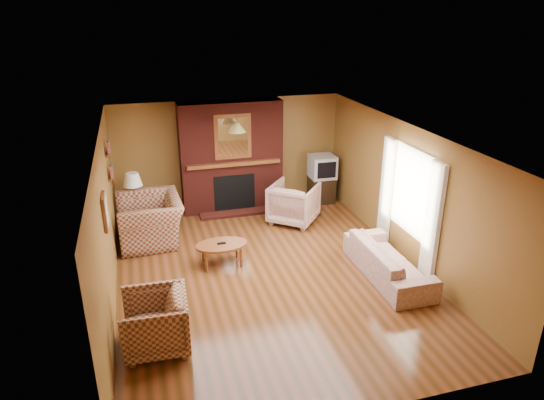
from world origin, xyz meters
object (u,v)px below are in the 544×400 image
object	(u,v)px
crt_tv	(322,167)
floral_armchair	(294,203)
plaid_loveseat	(150,220)
tv_stand	(321,189)
floral_sofa	(388,261)
coffee_table	(222,246)
fireplace	(231,157)
table_lamp	(133,186)
side_table	(137,215)
plaid_armchair	(155,322)

from	to	relation	value
crt_tv	floral_armchair	bearing A→B (deg)	-136.98
plaid_loveseat	tv_stand	bearing A→B (deg)	101.83
floral_sofa	coffee_table	xyz separation A→B (m)	(-2.61, 1.15, 0.07)
fireplace	table_lamp	bearing A→B (deg)	-165.71
plaid_loveseat	coffee_table	xyz separation A→B (m)	(1.14, -1.31, -0.08)
fireplace	side_table	bearing A→B (deg)	-165.71
floral_sofa	table_lamp	xyz separation A→B (m)	(-4.00, 3.11, 0.63)
crt_tv	plaid_armchair	bearing A→B (deg)	-133.20
plaid_loveseat	coffee_table	distance (m)	1.74
floral_sofa	coffee_table	size ratio (longest dim) A/B	2.19
tv_stand	plaid_armchair	bearing A→B (deg)	-129.88
floral_sofa	tv_stand	xyz separation A→B (m)	(0.15, 3.46, 0.01)
coffee_table	plaid_armchair	bearing A→B (deg)	-122.38
plaid_armchair	floral_armchair	bearing A→B (deg)	140.47
floral_sofa	fireplace	bearing A→B (deg)	28.00
plaid_armchair	table_lamp	xyz separation A→B (m)	(-0.15, 3.91, 0.53)
coffee_table	plaid_loveseat	bearing A→B (deg)	131.20
side_table	table_lamp	bearing A→B (deg)	0.00
floral_armchair	tv_stand	distance (m)	1.34
table_lamp	tv_stand	size ratio (longest dim) A/B	1.04
fireplace	table_lamp	size ratio (longest dim) A/B	3.91
floral_sofa	side_table	bearing A→B (deg)	52.62
fireplace	plaid_armchair	bearing A→B (deg)	-113.67
fireplace	side_table	distance (m)	2.34
floral_armchair	tv_stand	bearing A→B (deg)	-97.30
plaid_loveseat	floral_armchair	size ratio (longest dim) A/B	1.46
floral_sofa	plaid_loveseat	bearing A→B (deg)	57.18
fireplace	crt_tv	size ratio (longest dim) A/B	4.22
fireplace	plaid_loveseat	distance (m)	2.32
plaid_armchair	coffee_table	xyz separation A→B (m)	(1.24, 1.96, -0.04)
plaid_loveseat	table_lamp	bearing A→B (deg)	-161.33
coffee_table	side_table	bearing A→B (deg)	125.52
fireplace	floral_armchair	bearing A→B (deg)	-45.55
fireplace	crt_tv	world-z (taller)	fireplace
coffee_table	floral_armchair	bearing A→B (deg)	37.93
crt_tv	side_table	bearing A→B (deg)	-175.26
plaid_armchair	side_table	bearing A→B (deg)	-175.25
plaid_armchair	side_table	size ratio (longest dim) A/B	1.50
crt_tv	plaid_loveseat	bearing A→B (deg)	-165.75
floral_sofa	side_table	distance (m)	5.06
fireplace	tv_stand	distance (m)	2.24
coffee_table	crt_tv	bearing A→B (deg)	39.81
plaid_loveseat	coffee_table	world-z (taller)	plaid_loveseat
plaid_armchair	side_table	distance (m)	3.92
fireplace	table_lamp	xyz separation A→B (m)	(-2.10, -0.53, -0.26)
fireplace	tv_stand	world-z (taller)	fireplace
fireplace	side_table	size ratio (longest dim) A/B	4.16
table_lamp	crt_tv	distance (m)	4.16
plaid_loveseat	floral_sofa	bearing A→B (deg)	54.25
side_table	fireplace	bearing A→B (deg)	14.29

